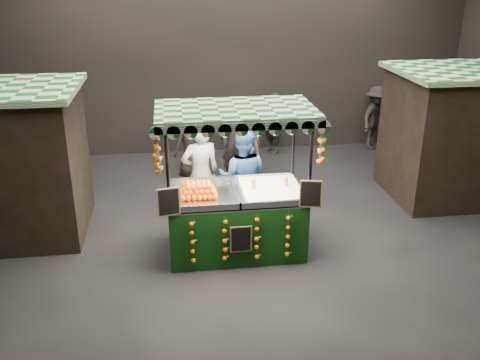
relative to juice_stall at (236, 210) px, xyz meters
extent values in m
plane|color=black|center=(0.44, 0.26, -0.76)|extent=(12.00, 12.00, 0.00)
cube|color=black|center=(0.44, 5.26, 1.74)|extent=(12.00, 0.10, 5.00)
cube|color=black|center=(0.44, -4.74, 1.74)|extent=(12.00, 0.10, 5.00)
cube|color=black|center=(4.84, 1.76, 0.49)|extent=(2.80, 2.00, 2.50)
cube|color=#135819|center=(4.84, 1.76, 1.79)|extent=(3.00, 2.20, 0.10)
cube|color=black|center=(-0.01, 0.04, -0.27)|extent=(2.16, 1.18, 0.98)
cube|color=#ACADB2|center=(-0.01, 0.04, 0.25)|extent=(2.16, 1.18, 0.04)
cylinder|color=black|center=(-1.06, -0.52, 0.42)|extent=(0.05, 0.05, 2.36)
cylinder|color=black|center=(1.04, -0.52, 0.42)|extent=(0.05, 0.05, 2.36)
cylinder|color=black|center=(-1.06, 0.60, 0.42)|extent=(0.05, 0.05, 2.36)
cylinder|color=black|center=(1.04, 0.60, 0.42)|extent=(0.05, 0.05, 2.36)
cube|color=#135819|center=(-0.01, 0.04, 1.64)|extent=(2.41, 1.42, 0.08)
cube|color=silver|center=(0.58, 0.04, 0.30)|extent=(0.96, 1.06, 0.08)
cube|color=black|center=(-1.07, -0.58, 0.47)|extent=(0.33, 0.09, 0.43)
cube|color=black|center=(1.05, -0.58, 0.47)|extent=(0.33, 0.09, 0.43)
cube|color=black|center=(-0.01, -0.59, -0.22)|extent=(0.33, 0.02, 0.43)
imported|color=gray|center=(-0.50, 1.13, 0.20)|extent=(0.79, 0.61, 1.92)
imported|color=navy|center=(0.24, 0.95, 0.17)|extent=(1.06, 0.93, 1.85)
imported|color=#272420|center=(0.38, 3.22, 0.04)|extent=(0.65, 0.51, 1.59)
imported|color=#292421|center=(4.53, 3.40, 0.16)|extent=(0.97, 0.79, 1.83)
imported|color=#2E2625|center=(0.56, 3.28, 0.10)|extent=(1.08, 0.80, 1.71)
imported|color=black|center=(4.22, 4.86, 0.05)|extent=(1.19, 1.14, 1.62)
imported|color=black|center=(-0.56, 3.57, 0.07)|extent=(0.96, 0.92, 1.66)
imported|color=black|center=(4.94, 3.50, 0.11)|extent=(1.41, 1.56, 1.73)
imported|color=black|center=(1.56, 4.86, 0.01)|extent=(0.59, 0.66, 1.53)
imported|color=#292421|center=(0.60, 2.58, 0.06)|extent=(0.83, 0.95, 1.63)
camera|label=1|loc=(-1.00, -7.67, 3.66)|focal=39.63mm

